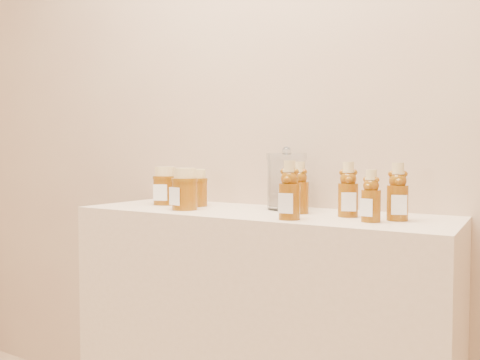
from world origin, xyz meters
The scene contains 11 objects.
wall_back centered at (0.00, 1.75, 1.35)m, with size 3.50×0.02×2.70m, color tan.
display_table centered at (0.00, 1.55, 0.45)m, with size 1.20×0.40×0.90m, color beige.
bear_bottle_back_left centered at (0.14, 1.57, 0.99)m, with size 0.06×0.06×0.18m, color #673608, non-canonical shape.
bear_bottle_back_mid centered at (0.29, 1.56, 0.99)m, with size 0.06×0.06×0.18m, color #673608, non-canonical shape.
bear_bottle_back_right centered at (0.44, 1.55, 0.99)m, with size 0.06×0.06×0.18m, color #673608, non-canonical shape.
bear_bottle_front_left centered at (0.18, 1.42, 0.99)m, with size 0.06×0.06×0.18m, color #673608, non-canonical shape.
bear_bottle_front_right centered at (0.38, 1.49, 0.98)m, with size 0.05×0.05×0.16m, color #673608, non-canonical shape.
honey_jar_left centered at (-0.39, 1.57, 0.97)m, with size 0.09×0.09×0.14m, color #673608, non-canonical shape.
honey_jar_back centered at (-0.26, 1.58, 0.97)m, with size 0.08×0.08×0.13m, color #673608, non-canonical shape.
honey_jar_front centered at (-0.22, 1.47, 0.97)m, with size 0.09×0.09×0.14m, color #673608, non-canonical shape.
glass_canister centered at (0.06, 1.64, 1.00)m, with size 0.13×0.13×0.20m, color white, non-canonical shape.
Camera 1 is at (0.72, 0.26, 1.07)m, focal length 35.00 mm.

